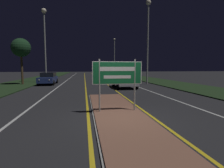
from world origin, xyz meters
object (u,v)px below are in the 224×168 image
object	(u,v)px
car_receding_1	(126,76)
streetlight_right_far	(114,52)
streetlight_left_near	(45,31)
car_receding_0	(125,80)
streetlight_right_near	(148,28)
car_approaching_0	(48,78)
highway_sign	(117,75)

from	to	relation	value
car_receding_1	streetlight_right_far	bearing A→B (deg)	86.85
streetlight_left_near	car_receding_1	size ratio (longest dim) A/B	2.29
car_receding_0	car_receding_1	bearing A→B (deg)	75.33
streetlight_right_near	car_receding_0	xyz separation A→B (m)	(-3.61, -3.26, -6.03)
car_receding_0	car_approaching_0	world-z (taller)	car_receding_0
streetlight_right_far	car_approaching_0	size ratio (longest dim) A/B	2.17
highway_sign	streetlight_right_near	bearing A→B (deg)	64.26
highway_sign	streetlight_right_far	distance (m)	38.58
streetlight_left_near	highway_sign	bearing A→B (deg)	-68.75
highway_sign	streetlight_left_near	world-z (taller)	streetlight_left_near
streetlight_right_near	car_receding_0	bearing A→B (deg)	-137.84
highway_sign	car_approaching_0	xyz separation A→B (m)	(-5.78, 14.64, -0.98)
streetlight_right_far	car_receding_1	bearing A→B (deg)	-93.15
car_receding_1	car_receding_0	bearing A→B (deg)	-104.67
streetlight_right_far	car_receding_0	xyz separation A→B (m)	(-3.89, -28.23, -5.30)
streetlight_right_near	car_receding_1	size ratio (longest dim) A/B	2.39
streetlight_left_near	streetlight_right_near	size ratio (longest dim) A/B	0.96
highway_sign	car_receding_1	distance (m)	21.63
car_receding_1	car_approaching_0	world-z (taller)	car_approaching_0
streetlight_right_far	car_receding_0	world-z (taller)	streetlight_right_far
highway_sign	car_receding_1	world-z (taller)	highway_sign
streetlight_left_near	car_receding_1	world-z (taller)	streetlight_left_near
highway_sign	car_approaching_0	distance (m)	15.77
streetlight_left_near	streetlight_right_near	world-z (taller)	streetlight_right_near
streetlight_right_near	car_approaching_0	world-z (taller)	streetlight_right_near
car_approaching_0	streetlight_right_near	bearing A→B (deg)	-8.61
car_receding_0	car_receding_1	world-z (taller)	car_receding_0
highway_sign	car_receding_1	bearing A→B (deg)	75.13
streetlight_right_far	car_receding_0	bearing A→B (deg)	-97.85
car_approaching_0	car_receding_0	bearing A→B (deg)	-31.25
streetlight_left_near	car_receding_0	world-z (taller)	streetlight_left_near
streetlight_right_far	streetlight_right_near	bearing A→B (deg)	-90.66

